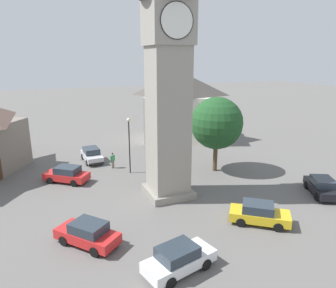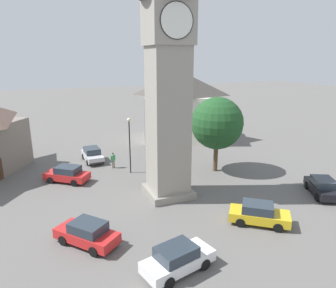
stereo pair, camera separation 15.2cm
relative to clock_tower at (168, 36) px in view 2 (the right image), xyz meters
name	(u,v)px [view 2 (the right image)]	position (x,y,z in m)	size (l,w,h in m)	color
ground_plane	(168,194)	(0.00, 0.00, -12.84)	(200.00, 200.00, 0.00)	#605E5B
clock_tower	(168,36)	(0.00, 0.00, 0.00)	(4.40, 4.40, 21.95)	gray
car_blue_kerb	(67,174)	(-7.73, 6.14, -12.08)	(4.31, 3.84, 1.53)	red
car_silver_kerb	(259,214)	(4.13, -6.82, -12.08)	(4.30, 3.84, 1.53)	gold
car_red_corner	(92,155)	(-4.62, 11.39, -12.08)	(2.04, 4.24, 1.53)	silver
car_white_side	(178,259)	(-3.14, -9.32, -12.08)	(4.42, 2.67, 1.53)	white
car_black_far	(322,187)	(12.10, -4.94, -12.08)	(3.34, 4.45, 1.53)	black
car_green_alley	(87,233)	(-7.39, -4.89, -12.08)	(3.96, 4.24, 1.53)	red
pedestrian	(113,159)	(-2.92, 8.29, -11.83)	(0.53, 0.34, 1.69)	#706656
tree	(217,123)	(6.68, 3.60, -7.86)	(5.21, 5.21, 7.60)	brown
building_corner_back	(181,105)	(8.55, 16.63, -8.00)	(11.96, 11.06, 9.47)	silver
lamp_post	(129,137)	(-1.60, 6.25, -9.13)	(0.36, 0.36, 5.64)	black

